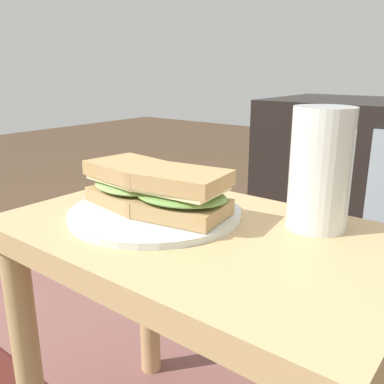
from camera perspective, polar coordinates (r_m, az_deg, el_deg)
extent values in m
cube|color=tan|center=(0.60, 0.86, -6.41)|extent=(0.56, 0.36, 0.04)
cylinder|color=tan|center=(0.80, -21.48, -20.35)|extent=(0.04, 0.04, 0.43)
cylinder|color=tan|center=(0.94, -5.90, -13.01)|extent=(0.04, 0.04, 0.43)
cylinder|color=silver|center=(1.28, 15.87, 3.68)|extent=(0.08, 0.01, 0.01)
cylinder|color=silver|center=(1.34, 15.14, -5.54)|extent=(0.08, 0.01, 0.01)
cube|color=#4C1E19|center=(1.29, -7.81, -15.07)|extent=(1.27, 0.84, 0.01)
cube|color=brown|center=(1.29, -7.82, -14.90)|extent=(1.04, 0.69, 0.00)
cylinder|color=silver|center=(0.64, -5.32, -2.86)|extent=(0.26, 0.26, 0.01)
cube|color=tan|center=(0.67, -8.55, -0.64)|extent=(0.14, 0.11, 0.02)
ellipsoid|color=#8CB260|center=(0.66, -8.61, 0.93)|extent=(0.15, 0.12, 0.02)
cube|color=beige|center=(0.66, -8.66, 1.85)|extent=(0.12, 0.10, 0.01)
cube|color=tan|center=(0.65, -8.71, 3.04)|extent=(0.13, 0.11, 0.02)
cube|color=tan|center=(0.60, -1.82, -2.35)|extent=(0.14, 0.11, 0.02)
ellipsoid|color=#729E4C|center=(0.59, -1.84, -0.61)|extent=(0.15, 0.12, 0.02)
cube|color=beige|center=(0.59, -1.85, 0.41)|extent=(0.13, 0.10, 0.01)
cube|color=tan|center=(0.59, -1.86, 1.73)|extent=(0.14, 0.11, 0.02)
cylinder|color=silver|center=(0.59, 17.02, 2.99)|extent=(0.08, 0.08, 0.17)
cylinder|color=orange|center=(0.60, 16.90, 1.57)|extent=(0.07, 0.07, 0.13)
cylinder|color=white|center=(0.58, 17.48, 8.26)|extent=(0.07, 0.07, 0.01)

